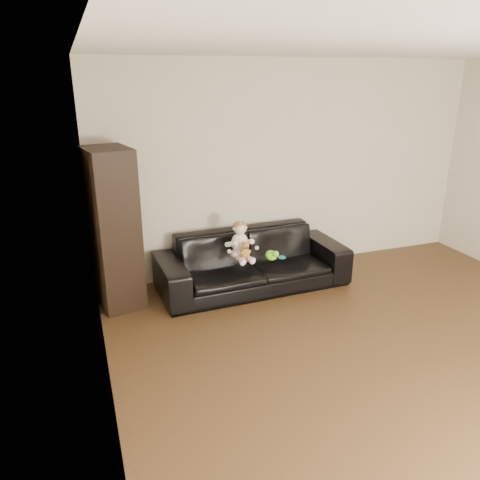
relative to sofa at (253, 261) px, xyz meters
name	(u,v)px	position (x,y,z in m)	size (l,w,h in m)	color
floor	(431,383)	(0.72, -2.25, -0.33)	(5.50, 5.50, 0.00)	#49311A
wall_back	(292,168)	(0.72, 0.50, 0.97)	(5.00, 5.00, 0.00)	beige
wall_left	(104,284)	(-1.78, -2.25, 0.97)	(5.50, 5.50, 0.00)	beige
sofa	(253,261)	(0.00, 0.00, 0.00)	(2.23, 0.87, 0.65)	black
cabinet	(114,229)	(-1.55, 0.10, 0.54)	(0.43, 0.59, 1.72)	black
shelf_item	(112,194)	(-1.53, 0.10, 0.92)	(0.18, 0.25, 0.28)	silver
baby	(240,243)	(-0.20, -0.12, 0.30)	(0.32, 0.39, 0.44)	beige
teddy_bear	(245,250)	(-0.19, -0.25, 0.25)	(0.13, 0.13, 0.20)	#A5752F
toy_green	(271,255)	(0.12, -0.28, 0.16)	(0.14, 0.16, 0.11)	#68E41A
toy_rattle	(272,257)	(0.14, -0.26, 0.13)	(0.06, 0.06, 0.06)	#DE571A
toy_blue_disc	(282,257)	(0.26, -0.26, 0.11)	(0.09, 0.09, 0.01)	#1784B9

